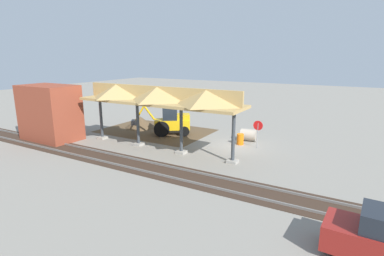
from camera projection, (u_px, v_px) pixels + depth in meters
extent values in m
plane|color=gray|center=(237.00, 146.00, 24.08)|extent=(120.00, 120.00, 0.00)
cube|color=brown|center=(156.00, 131.00, 29.13)|extent=(10.37, 7.00, 0.01)
cube|color=#9E998E|center=(233.00, 161.00, 20.36)|extent=(0.70, 0.70, 0.20)
cylinder|color=#383D42|center=(233.00, 137.00, 19.96)|extent=(0.24, 0.24, 3.60)
cube|color=#9E998E|center=(181.00, 152.00, 22.35)|extent=(0.70, 0.70, 0.20)
cylinder|color=#383D42|center=(181.00, 130.00, 21.96)|extent=(0.24, 0.24, 3.60)
cube|color=#9E998E|center=(139.00, 144.00, 24.35)|extent=(0.70, 0.70, 0.20)
cylinder|color=#383D42|center=(138.00, 124.00, 23.95)|extent=(0.24, 0.24, 3.60)
cube|color=#9E998E|center=(103.00, 138.00, 26.34)|extent=(0.70, 0.70, 0.20)
cylinder|color=#383D42|center=(101.00, 119.00, 25.95)|extent=(0.24, 0.24, 3.60)
cube|color=tan|center=(158.00, 102.00, 22.51)|extent=(13.50, 3.20, 0.20)
cube|color=tan|center=(158.00, 94.00, 22.36)|extent=(13.50, 0.20, 1.10)
pyramid|color=tan|center=(206.00, 97.00, 20.37)|extent=(3.69, 3.20, 1.10)
pyramid|color=tan|center=(158.00, 94.00, 22.36)|extent=(3.69, 3.20, 1.10)
pyramid|color=tan|center=(117.00, 91.00, 24.36)|extent=(3.69, 3.20, 1.10)
cube|color=slate|center=(196.00, 173.00, 18.45)|extent=(60.00, 0.08, 0.15)
cube|color=slate|center=(184.00, 181.00, 17.25)|extent=(60.00, 0.08, 0.15)
cube|color=#38281E|center=(191.00, 177.00, 17.86)|extent=(60.00, 2.58, 0.03)
cylinder|color=gray|center=(258.00, 136.00, 23.49)|extent=(0.06, 0.06, 2.00)
cylinder|color=red|center=(258.00, 126.00, 23.30)|extent=(0.76, 0.04, 0.76)
cube|color=#EAB214|center=(172.00, 124.00, 27.55)|extent=(3.38, 2.87, 0.90)
cube|color=#1E262D|center=(170.00, 112.00, 27.27)|extent=(1.73, 1.70, 1.40)
cube|color=#EAB214|center=(183.00, 117.00, 27.46)|extent=(1.57, 1.55, 0.50)
cylinder|color=black|center=(162.00, 126.00, 28.24)|extent=(1.33, 1.03, 1.40)
cylinder|color=black|center=(162.00, 129.00, 26.85)|extent=(1.33, 1.03, 1.40)
cylinder|color=black|center=(184.00, 128.00, 28.38)|extent=(0.91, 0.75, 0.90)
cylinder|color=black|center=(184.00, 131.00, 27.12)|extent=(0.91, 0.75, 0.90)
cylinder|color=#EAB214|center=(149.00, 113.00, 27.15)|extent=(0.98, 0.75, 1.41)
cylinder|color=#EAB214|center=(139.00, 114.00, 27.11)|extent=(0.93, 0.70, 1.60)
cube|color=#47474C|center=(135.00, 122.00, 27.26)|extent=(0.95, 1.00, 0.40)
cone|color=brown|center=(140.00, 128.00, 30.49)|extent=(6.21, 6.21, 2.31)
cylinder|color=#9E9384|center=(248.00, 135.00, 25.63)|extent=(1.43, 1.22, 1.02)
cylinder|color=black|center=(241.00, 134.00, 25.84)|extent=(0.13, 0.66, 0.67)
cube|color=brown|center=(50.00, 113.00, 25.69)|extent=(4.92, 3.01, 4.71)
cylinder|color=black|center=(340.00, 255.00, 10.41)|extent=(0.61, 0.23, 0.60)
cylinder|color=black|center=(346.00, 235.00, 11.61)|extent=(0.61, 0.23, 0.60)
cylinder|color=orange|center=(240.00, 139.00, 24.51)|extent=(0.56, 0.56, 0.90)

